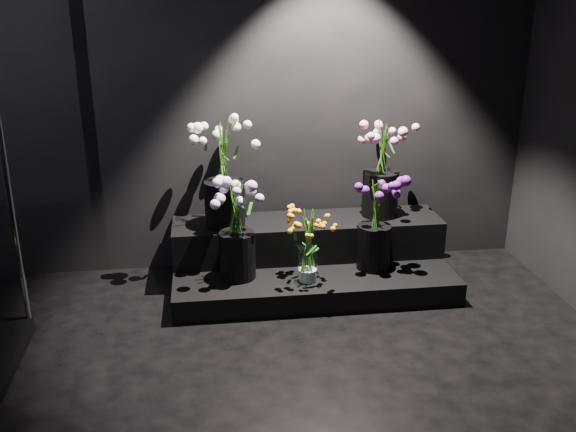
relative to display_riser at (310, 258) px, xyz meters
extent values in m
plane|color=black|center=(-0.37, 0.38, 1.23)|extent=(4.00, 0.00, 4.00)
cube|color=black|center=(0.00, -0.09, -0.09)|extent=(1.88, 0.84, 0.16)
cube|color=black|center=(0.00, 0.11, 0.11)|extent=(1.88, 0.42, 0.26)
cylinder|color=white|center=(-0.07, -0.32, 0.10)|extent=(0.13, 0.13, 0.24)
cylinder|color=black|center=(-0.51, -0.20, 0.14)|extent=(0.23, 0.23, 0.31)
cylinder|color=black|center=(0.40, -0.17, 0.14)|extent=(0.22, 0.22, 0.31)
cylinder|color=black|center=(-0.57, 0.08, 0.40)|extent=(0.27, 0.27, 0.32)
cylinder|color=black|center=(0.52, 0.14, 0.41)|extent=(0.25, 0.25, 0.32)
camera|label=1|loc=(-0.69, -4.04, 1.81)|focal=40.00mm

